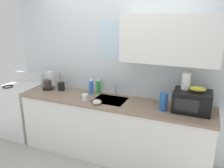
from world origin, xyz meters
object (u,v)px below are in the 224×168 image
Objects in this scene: small_bowl at (97,102)px; dish_soap_bottle_green at (98,86)px; coffee_maker at (49,83)px; cereal_canister at (163,102)px; microwave at (192,101)px; banana_bunch at (198,89)px; dish_soap_bottle_blue at (91,87)px; utensil_crock at (61,86)px; paper_towel_roll at (186,81)px; stove_range at (21,110)px; mug_white at (85,97)px.

dish_soap_bottle_green is at bearing 113.21° from small_bowl.
coffee_maker reaches higher than cereal_canister.
microwave is 2.30× the size of banana_bunch.
coffee_maker reaches higher than dish_soap_bottle_blue.
banana_bunch is 0.68× the size of utensil_crock.
microwave reaches higher than dish_soap_bottle_green.
paper_towel_roll is 1.69× the size of small_bowl.
stove_range reaches higher than mug_white.
microwave is 1.40m from dish_soap_bottle_green.
mug_white is (-1.09, -0.09, -0.07)m from cereal_canister.
dish_soap_bottle_green is at bearing 174.71° from paper_towel_roll.
paper_towel_roll is 1.33m from dish_soap_bottle_green.
dish_soap_bottle_blue is (1.34, 0.14, 0.56)m from stove_range.
microwave is at bearing 0.91° from stove_range.
mug_white is (0.81, -0.25, -0.06)m from coffee_maker.
microwave is 2.09× the size of paper_towel_roll.
dish_soap_bottle_blue is at bearing 170.30° from cereal_canister.
stove_range is 4.91× the size of paper_towel_roll.
mug_white is 0.73× the size of small_bowl.
coffee_maker is 1.08m from small_bowl.
cereal_canister is at bearing -9.70° from dish_soap_bottle_blue.
dish_soap_bottle_blue is 1.07× the size of cereal_canister.
cereal_canister is (1.05, -0.27, 0.00)m from dish_soap_bottle_green.
stove_range is at bearing -177.97° from paper_towel_roll.
paper_towel_roll is at bearing 161.57° from banana_bunch.
small_bowl is at bearing -170.26° from cereal_canister.
dish_soap_bottle_blue is (-0.09, -0.07, 0.01)m from dish_soap_bottle_green.
coffee_maker is at bearing 175.25° from cereal_canister.
mug_white is at bearing -96.34° from dish_soap_bottle_green.
cereal_canister is (1.14, -0.20, -0.00)m from dish_soap_bottle_blue.
dish_soap_bottle_green is 1.02× the size of cereal_canister.
mug_white is (-0.04, -0.36, -0.06)m from dish_soap_bottle_green.
dish_soap_bottle_green is 0.46m from small_bowl.
mug_white is at bearing -172.70° from banana_bunch.
paper_towel_roll is 1.40m from mug_white.
microwave is (2.83, 0.04, 0.58)m from stove_range.
paper_towel_roll is 0.95× the size of cereal_canister.
dish_soap_bottle_green is 0.63m from utensil_crock.
microwave is at bearing 11.57° from small_bowl.
coffee_maker is at bearing -177.24° from dish_soap_bottle_blue.
utensil_crock is at bearing 155.97° from mug_white.
utensil_crock is (-1.68, 0.17, -0.05)m from cereal_canister.
coffee_maker is 0.85m from mug_white.
paper_towel_roll is at bearing -0.22° from coffee_maker.
banana_bunch is 0.18m from paper_towel_roll.
dish_soap_bottle_blue reaches higher than small_bowl.
mug_white is 0.64m from utensil_crock.
coffee_maker is at bearing 163.01° from mug_white.
paper_towel_roll reaches higher than banana_bunch.
mug_white is (1.39, -0.14, 0.49)m from stove_range.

